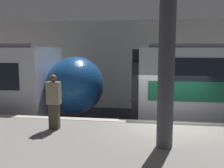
% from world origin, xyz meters
% --- Properties ---
extents(ground_plane, '(120.00, 120.00, 0.00)m').
position_xyz_m(ground_plane, '(0.00, 0.00, 0.00)').
color(ground_plane, black).
extents(platform, '(40.00, 4.27, 1.14)m').
position_xyz_m(platform, '(0.00, -2.13, 0.57)').
color(platform, gray).
rests_on(platform, ground).
extents(station_rear_barrier, '(50.00, 0.15, 4.98)m').
position_xyz_m(station_rear_barrier, '(0.00, 6.46, 2.49)').
color(station_rear_barrier, '#B2AD9E').
rests_on(station_rear_barrier, ground).
extents(support_pillar_near, '(0.38, 0.38, 4.16)m').
position_xyz_m(support_pillar_near, '(-0.39, -2.22, 3.21)').
color(support_pillar_near, '#47474C').
rests_on(support_pillar_near, platform).
extents(person_waiting, '(0.38, 0.24, 1.58)m').
position_xyz_m(person_waiting, '(-3.46, -1.27, 1.96)').
color(person_waiting, '#473D33').
rests_on(person_waiting, platform).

